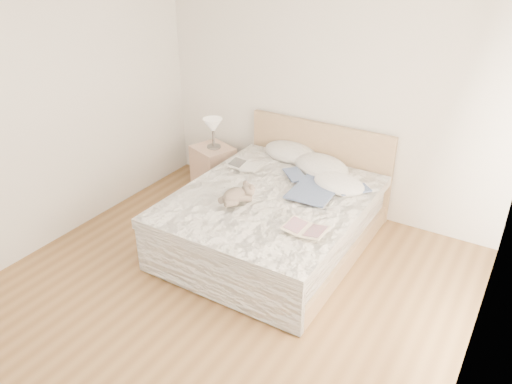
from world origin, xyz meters
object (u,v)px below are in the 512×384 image
Objects in this scene: table_lamp at (213,127)px; childrens_book at (305,230)px; photo_book at (244,166)px; teddy_bear at (234,201)px; nightstand at (213,168)px; bed at (276,217)px.

table_lamp is 2.17m from childrens_book.
childrens_book is (1.81, -1.19, -0.19)m from table_lamp.
photo_book is 1.40m from childrens_book.
photo_book is at bearing 144.51° from childrens_book.
teddy_bear is (-0.77, 0.07, 0.02)m from childrens_book.
photo_book is at bearing -28.04° from nightstand.
table_lamp is 0.96× the size of childrens_book.
photo_book is 0.83m from teddy_bear.
photo_book is at bearing -29.03° from table_lamp.
table_lamp is at bearing 151.66° from teddy_bear.
table_lamp reaches higher than photo_book.
table_lamp is 0.79m from photo_book.
bed is 0.71m from photo_book.
bed is 1.41m from nightstand.
bed is at bearing 85.44° from teddy_bear.
photo_book is (0.67, -0.37, -0.19)m from table_lamp.
bed is 0.60m from teddy_bear.
teddy_bear is (1.04, -1.12, -0.17)m from table_lamp.
nightstand is at bearing -152.41° from table_lamp.
teddy_bear reaches higher than photo_book.
table_lamp reaches higher than nightstand.
photo_book is (-0.56, 0.29, 0.32)m from bed.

